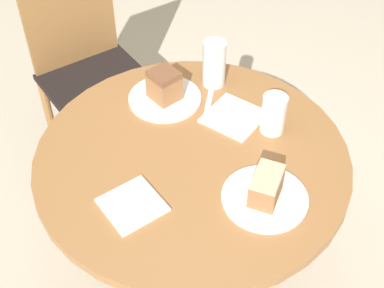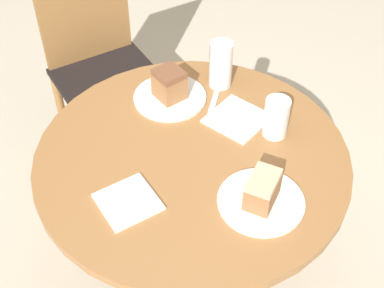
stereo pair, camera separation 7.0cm
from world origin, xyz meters
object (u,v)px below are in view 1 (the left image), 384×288
at_px(cake_slice_far, 266,186).
at_px(glass_lemonade, 273,115).
at_px(cake_slice_near, 164,85).
at_px(plate_far, 265,198).
at_px(glass_water, 214,66).
at_px(chair, 90,69).
at_px(plate_near, 165,98).

relative_size(cake_slice_far, glass_lemonade, 1.00).
bearing_deg(cake_slice_near, plate_far, -94.03).
bearing_deg(cake_slice_far, plate_far, 180.00).
bearing_deg(cake_slice_near, glass_water, -9.69).
height_order(chair, plate_far, chair).
bearing_deg(plate_far, cake_slice_near, 85.97).
distance_m(chair, plate_near, 0.64).
relative_size(cake_slice_near, glass_water, 0.62).
bearing_deg(glass_lemonade, plate_near, 118.49).
bearing_deg(chair, glass_water, -73.10).
bearing_deg(plate_far, glass_water, 65.62).
xyz_separation_m(chair, plate_far, (-0.06, -1.09, 0.24)).
distance_m(chair, glass_lemonade, 0.96).
height_order(cake_slice_near, glass_lemonade, glass_lemonade).
height_order(cake_slice_near, glass_water, glass_water).
relative_size(chair, cake_slice_near, 9.35).
bearing_deg(glass_water, cake_slice_near, 170.31).
relative_size(plate_far, cake_slice_far, 1.86).
height_order(chair, cake_slice_far, chair).
height_order(glass_lemonade, glass_water, glass_water).
xyz_separation_m(plate_near, glass_lemonade, (0.17, -0.32, 0.05)).
xyz_separation_m(plate_near, glass_water, (0.18, -0.03, 0.06)).
bearing_deg(glass_lemonade, chair, 98.95).
xyz_separation_m(glass_lemonade, glass_water, (0.01, 0.29, 0.01)).
bearing_deg(cake_slice_far, chair, 86.62).
relative_size(plate_near, cake_slice_near, 2.37).
xyz_separation_m(cake_slice_near, glass_water, (0.18, -0.03, 0.01)).
xyz_separation_m(chair, glass_lemonade, (0.14, -0.91, 0.29)).
bearing_deg(plate_near, glass_water, -9.69).
xyz_separation_m(plate_far, glass_water, (0.21, 0.47, 0.06)).
xyz_separation_m(plate_far, cake_slice_far, (0.00, 0.00, 0.05)).
xyz_separation_m(chair, plate_near, (-0.03, -0.59, 0.24)).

